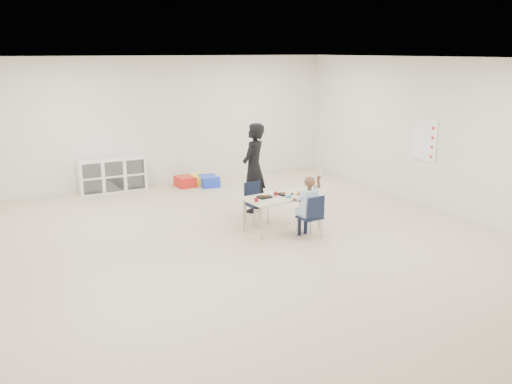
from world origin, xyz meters
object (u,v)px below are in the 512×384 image
table (282,213)px  adult (254,168)px  chair_near (310,216)px  child (310,204)px  cubby_shelf (112,175)px

table → adult: 1.31m
table → chair_near: 0.56m
chair_near → child: child is taller
table → cubby_shelf: cubby_shelf is taller
child → adult: (-0.13, 1.72, 0.27)m
table → cubby_shelf: bearing=110.4°
cubby_shelf → adult: adult is taller
chair_near → child: bearing=174.1°
table → cubby_shelf: 4.34m
chair_near → cubby_shelf: 4.90m
table → adult: size_ratio=0.82×
chair_near → child: (-0.00, 0.00, 0.20)m
chair_near → adult: (-0.13, 1.72, 0.47)m
cubby_shelf → chair_near: bearing=-64.2°
child → table: bearing=105.5°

